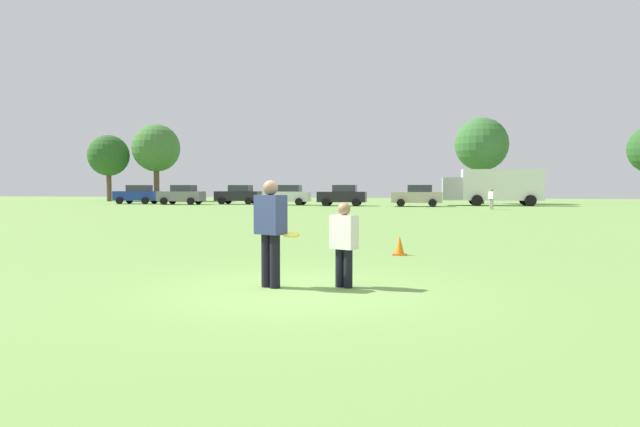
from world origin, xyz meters
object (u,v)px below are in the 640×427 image
Objects in this scene: player_thrower at (271,227)px; parked_car_mid_left at (182,195)px; parked_car_far_right at (417,196)px; player_defender at (344,240)px; parked_car_near_left at (138,194)px; parked_car_near_right at (343,195)px; parked_car_mid_right at (287,195)px; bystander_sideline_watcher at (491,198)px; parked_car_center at (239,195)px; traffic_cone at (400,246)px; box_truck at (494,186)px; frisbee at (291,235)px.

parked_car_mid_left is (-21.76, 41.62, -0.09)m from player_thrower.
player_defender is at bearing -88.33° from parked_car_far_right.
parked_car_near_left and parked_car_near_right have the same top height.
parked_car_mid_left and parked_car_mid_right have the same top height.
parked_car_far_right is at bearing -3.14° from parked_car_near_left.
bystander_sideline_watcher is (4.51, 35.38, 0.07)m from player_defender.
parked_car_center and parked_car_mid_right have the same top height.
box_truck reaches higher than traffic_cone.
parked_car_mid_left is (-22.96, 41.34, 0.13)m from player_defender.
player_thrower is at bearing 178.99° from frisbee.
parked_car_far_right is at bearing -1.68° from parked_car_mid_left.
parked_car_near_left is 0.50× the size of box_truck.
parked_car_near_left is (-27.17, 42.46, 0.03)m from frisbee.
parked_car_far_right is at bearing -6.59° from parked_car_mid_right.
box_truck reaches higher than parked_car_mid_right.
player_thrower reaches higher than player_defender.
parked_car_center is at bearing 170.99° from parked_car_far_right.
parked_car_far_right is (11.75, -1.36, 0.00)m from parked_car_mid_right.
player_defender is 5.00m from traffic_cone.
frisbee is 46.97m from parked_car_center.
player_thrower reaches higher than bystander_sideline_watcher.
player_thrower is 1.25m from player_defender.
player_thrower is 0.21× the size of box_truck.
parked_car_far_right is (6.46, -0.31, 0.00)m from parked_car_near_right.
parked_car_near_right reaches higher than bystander_sideline_watcher.
player_defender is 0.33× the size of parked_car_center.
bystander_sideline_watcher reaches higher than traffic_cone.
parked_car_center reaches higher than player_defender.
frisbee is at bearing -98.53° from bystander_sideline_watcher.
bystander_sideline_watcher is (-0.76, -9.05, -0.89)m from box_truck.
parked_car_center is 1.00× the size of parked_car_far_right.
player_thrower is at bearing -99.10° from bystander_sideline_watcher.
parked_car_mid_left is at bearing 178.79° from parked_car_near_right.
parked_car_mid_left reaches higher than frisbee.
box_truck is (6.11, 44.71, 0.86)m from frisbee.
parked_car_far_right is at bearing 92.69° from traffic_cone.
parked_car_mid_left is 1.00× the size of parked_car_center.
parked_car_near_left is at bearing 170.62° from parked_car_mid_left.
parked_car_far_right is at bearing -9.01° from parked_car_center.
parked_car_near_right is (-8.13, 36.08, 0.69)m from traffic_cone.
frisbee is 44.04m from parked_car_mid_right.
frisbee is at bearing -80.64° from parked_car_near_right.
player_thrower is 46.83m from parked_car_center.
parked_car_center is 1.00× the size of parked_car_mid_right.
parked_car_near_right is 0.50× the size of box_truck.
parked_car_mid_left is 1.00× the size of parked_car_far_right.
parked_car_center is (-16.92, 43.67, -0.09)m from player_thrower.
box_truck is 5.62× the size of bystander_sideline_watcher.
parked_car_near_left reaches higher than traffic_cone.
parked_car_near_left and parked_car_mid_left have the same top height.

